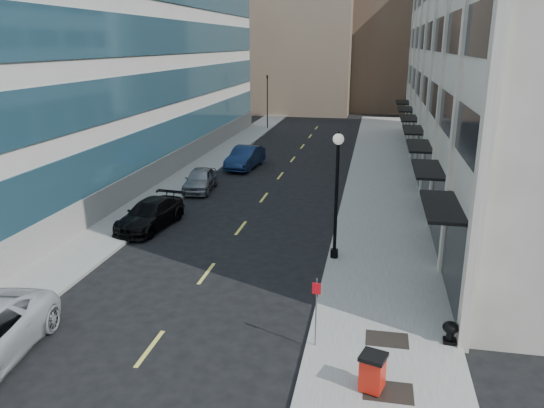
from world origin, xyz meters
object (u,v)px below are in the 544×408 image
at_px(car_black_pickup, 150,214).
at_px(car_blue_sedan, 245,157).
at_px(car_silver_sedan, 200,180).
at_px(trash_bin, 373,371).
at_px(lamppost, 337,185).
at_px(urn_planter, 451,330).
at_px(traffic_signal, 267,79).
at_px(sign_post, 316,303).

bearing_deg(car_black_pickup, car_blue_sedan, 90.57).
height_order(car_silver_sedan, trash_bin, car_silver_sedan).
relative_size(trash_bin, lamppost, 0.19).
bearing_deg(urn_planter, traffic_signal, 108.94).
xyz_separation_m(car_black_pickup, trash_bin, (11.93, -12.16, 0.01)).
xyz_separation_m(car_silver_sedan, lamppost, (9.87, -10.37, 2.82)).
bearing_deg(urn_planter, lamppost, 123.42).
bearing_deg(traffic_signal, urn_planter, -71.06).
bearing_deg(trash_bin, car_black_pickup, 151.78).
relative_size(car_blue_sedan, sign_post, 2.19).
height_order(traffic_signal, car_black_pickup, traffic_signal).
relative_size(traffic_signal, car_blue_sedan, 1.34).
relative_size(car_black_pickup, lamppost, 0.88).
bearing_deg(lamppost, sign_post, -90.00).
distance_m(car_black_pickup, urn_planter, 17.07).
relative_size(car_silver_sedan, lamppost, 0.76).
relative_size(car_black_pickup, trash_bin, 4.54).
distance_m(trash_bin, lamppost, 10.09).
bearing_deg(trash_bin, lamppost, 118.23).
xyz_separation_m(car_blue_sedan, sign_post, (8.50, -25.01, 0.82)).
relative_size(traffic_signal, sign_post, 2.94).
distance_m(trash_bin, sign_post, 2.86).
distance_m(traffic_signal, car_black_pickup, 35.20).
distance_m(car_blue_sedan, urn_planter, 27.20).
relative_size(traffic_signal, lamppost, 1.20).
distance_m(car_silver_sedan, car_blue_sedan, 7.25).
relative_size(sign_post, urn_planter, 3.19).
bearing_deg(car_black_pickup, trash_bin, -38.82).
bearing_deg(sign_post, car_silver_sedan, 124.76).
xyz_separation_m(car_silver_sedan, urn_planter, (14.17, -16.89, -0.16)).
height_order(car_silver_sedan, sign_post, sign_post).
height_order(car_blue_sedan, sign_post, sign_post).
xyz_separation_m(sign_post, urn_planter, (4.30, 1.01, -1.08)).
bearing_deg(car_black_pickup, car_silver_sedan, 95.01).
relative_size(car_silver_sedan, car_blue_sedan, 0.85).
height_order(car_black_pickup, urn_planter, car_black_pickup).
bearing_deg(urn_planter, car_black_pickup, 147.52).
bearing_deg(trash_bin, car_blue_sedan, 128.26).
bearing_deg(sign_post, lamppost, 95.88).
distance_m(car_blue_sedan, sign_post, 26.43).
relative_size(car_black_pickup, car_blue_sedan, 0.98).
distance_m(lamppost, sign_post, 7.76).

